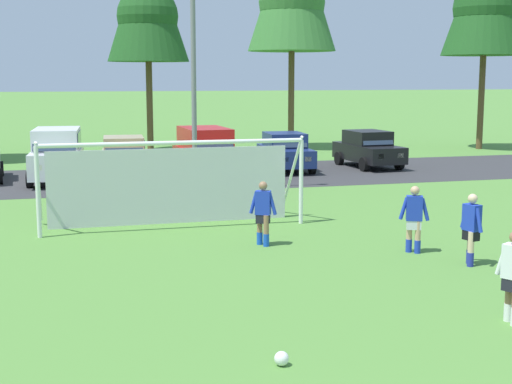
% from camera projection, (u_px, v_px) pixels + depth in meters
% --- Properties ---
extents(ground_plane, '(400.00, 400.00, 0.00)m').
position_uv_depth(ground_plane, '(214.00, 233.00, 19.97)').
color(ground_plane, '#518438').
extents(parking_lot_strip, '(52.00, 8.40, 0.01)m').
position_uv_depth(parking_lot_strip, '(158.00, 178.00, 30.95)').
color(parking_lot_strip, '#333335').
rests_on(parking_lot_strip, ground).
extents(soccer_ball, '(0.22, 0.22, 0.22)m').
position_uv_depth(soccer_ball, '(282.00, 359.00, 10.82)').
color(soccer_ball, white).
rests_on(soccer_ball, ground).
extents(soccer_goal, '(7.44, 1.95, 2.57)m').
position_uv_depth(soccer_goal, '(171.00, 181.00, 20.95)').
color(soccer_goal, white).
rests_on(soccer_goal, ground).
extents(player_midfield_center, '(0.66, 0.48, 1.64)m').
position_uv_depth(player_midfield_center, '(263.00, 213.00, 18.43)').
color(player_midfield_center, '#936B4C').
rests_on(player_midfield_center, ground).
extents(player_defender_far, '(0.68, 0.44, 1.64)m').
position_uv_depth(player_defender_far, '(414.00, 219.00, 17.67)').
color(player_defender_far, tan).
rests_on(player_defender_far, ground).
extents(player_winger_right, '(0.33, 0.75, 1.64)m').
position_uv_depth(player_winger_right, '(471.00, 229.00, 16.51)').
color(player_winger_right, beige).
rests_on(player_winger_right, ground).
extents(parked_car_slot_left, '(2.40, 4.73, 2.16)m').
position_uv_depth(parked_car_slot_left, '(57.00, 155.00, 29.62)').
color(parked_car_slot_left, silver).
rests_on(parked_car_slot_left, ground).
extents(parked_car_slot_center_left, '(2.25, 4.31, 1.72)m').
position_uv_depth(parked_car_slot_center_left, '(124.00, 157.00, 31.01)').
color(parked_car_slot_center_left, tan).
rests_on(parked_car_slot_center_left, ground).
extents(parked_car_slot_center, '(2.28, 4.67, 2.16)m').
position_uv_depth(parked_car_slot_center, '(206.00, 153.00, 30.16)').
color(parked_car_slot_center, red).
rests_on(parked_car_slot_center, ground).
extents(parked_car_slot_center_right, '(2.25, 4.31, 1.72)m').
position_uv_depth(parked_car_slot_center_right, '(285.00, 152.00, 33.18)').
color(parked_car_slot_center_right, navy).
rests_on(parked_car_slot_center_right, ground).
extents(parked_car_slot_right, '(2.27, 4.32, 1.72)m').
position_uv_depth(parked_car_slot_right, '(368.00, 149.00, 34.46)').
color(parked_car_slot_right, black).
rests_on(parked_car_slot_right, ground).
extents(tree_center_back, '(4.57, 4.57, 12.19)m').
position_uv_depth(tree_center_back, '(147.00, 1.00, 40.66)').
color(tree_center_back, brown).
rests_on(tree_center_back, ground).
extents(street_lamp, '(2.00, 0.32, 8.29)m').
position_uv_depth(street_lamp, '(198.00, 75.00, 26.19)').
color(street_lamp, slate).
rests_on(street_lamp, ground).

